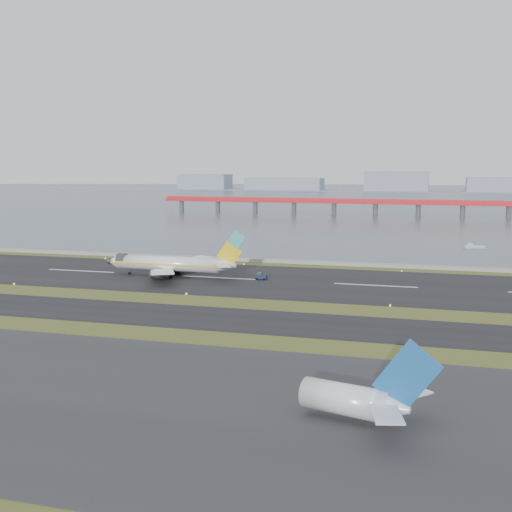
# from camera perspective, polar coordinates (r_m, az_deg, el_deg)

# --- Properties ---
(ground) EXTENTS (1000.00, 1000.00, 0.00)m
(ground) POSITION_cam_1_polar(r_m,az_deg,el_deg) (138.41, -7.36, -4.05)
(ground) COLOR #3A4D1B
(ground) RESTS_ON ground
(apron_strip) EXTENTS (1000.00, 50.00, 0.10)m
(apron_strip) POSITION_cam_1_polar(r_m,az_deg,el_deg) (92.13, -21.04, -10.73)
(apron_strip) COLOR #2A2A2D
(apron_strip) RESTS_ON ground
(taxiway_strip) EXTENTS (1000.00, 18.00, 0.10)m
(taxiway_strip) POSITION_cam_1_polar(r_m,az_deg,el_deg) (127.72, -9.46, -5.09)
(taxiway_strip) COLOR black
(taxiway_strip) RESTS_ON ground
(runway_strip) EXTENTS (1000.00, 45.00, 0.10)m
(runway_strip) POSITION_cam_1_polar(r_m,az_deg,el_deg) (165.90, -3.32, -1.96)
(runway_strip) COLOR black
(runway_strip) RESTS_ON ground
(seawall) EXTENTS (1000.00, 2.50, 1.00)m
(seawall) POSITION_cam_1_polar(r_m,az_deg,el_deg) (194.08, -0.45, -0.34)
(seawall) COLOR gray
(seawall) RESTS_ON ground
(bay_water) EXTENTS (1400.00, 800.00, 1.30)m
(bay_water) POSITION_cam_1_polar(r_m,az_deg,el_deg) (587.60, 10.46, 5.12)
(bay_water) COLOR #42545F
(bay_water) RESTS_ON ground
(red_pier) EXTENTS (260.00, 5.00, 10.20)m
(red_pier) POSITION_cam_1_polar(r_m,az_deg,el_deg) (376.57, 10.58, 4.64)
(red_pier) COLOR red
(red_pier) RESTS_ON ground
(far_shoreline) EXTENTS (1400.00, 80.00, 60.50)m
(far_shoreline) POSITION_cam_1_polar(r_m,az_deg,el_deg) (745.88, 12.66, 6.12)
(far_shoreline) COLOR #8C95A6
(far_shoreline) RESTS_ON ground
(airliner) EXTENTS (38.52, 32.89, 12.80)m
(airliner) POSITION_cam_1_polar(r_m,az_deg,el_deg) (167.94, -7.40, -0.71)
(airliner) COLOR white
(airliner) RESTS_ON ground
(pushback_tug) EXTENTS (2.90, 1.76, 1.83)m
(pushback_tug) POSITION_cam_1_polar(r_m,az_deg,el_deg) (162.99, 0.44, -1.82)
(pushback_tug) COLOR #16233E
(pushback_tug) RESTS_ON ground
(second_airliner_tail) EXTENTS (15.84, 12.84, 9.86)m
(second_airliner_tail) POSITION_cam_1_polar(r_m,az_deg,el_deg) (74.27, 9.40, -12.53)
(second_airliner_tail) COLOR white
(second_airliner_tail) RESTS_ON ground
(workboat_near) EXTENTS (7.58, 4.33, 1.76)m
(workboat_near) POSITION_cam_1_polar(r_m,az_deg,el_deg) (238.25, 18.76, 0.81)
(workboat_near) COLOR #B7B8BC
(workboat_near) RESTS_ON ground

